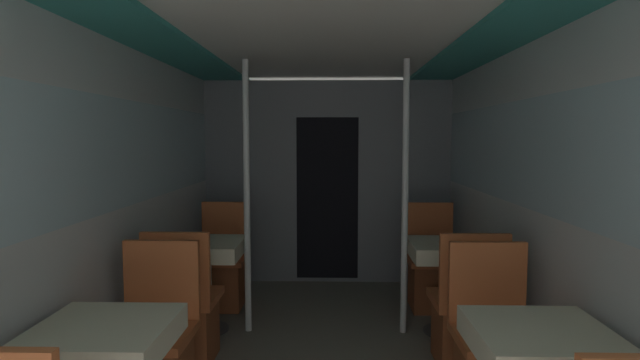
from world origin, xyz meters
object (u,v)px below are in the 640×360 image
object	(u,v)px
chair_left_far_0	(153,360)
support_pole_right_1	(405,198)
dining_table_right_0	(541,353)
dining_table_right_1	(447,256)
chair_right_near_1	(466,323)
chair_left_far_1	(222,275)
chair_right_far_1	(432,276)
dining_table_left_1	(206,255)
support_pole_left_1	(247,198)
chair_left_near_1	(185,321)
dining_table_left_0	(104,348)

from	to	relation	value
chair_left_far_0	support_pole_right_1	bearing A→B (deg)	-142.89
dining_table_right_0	dining_table_right_1	distance (m)	1.73
chair_right_near_1	chair_left_far_1	bearing A→B (deg)	148.80
chair_right_far_1	chair_left_far_1	bearing A→B (deg)	0.00
dining_table_left_1	chair_right_far_1	size ratio (longest dim) A/B	0.77
support_pole_left_1	support_pole_right_1	world-z (taller)	same
dining_table_left_1	chair_left_near_1	size ratio (longest dim) A/B	0.77
dining_table_left_0	support_pole_left_1	distance (m)	1.82
chair_left_far_1	chair_right_far_1	size ratio (longest dim) A/B	1.00
chair_left_far_0	support_pole_left_1	bearing A→B (deg)	-105.74
chair_right_near_1	chair_right_far_1	bearing A→B (deg)	90.00
support_pole_left_1	dining_table_right_0	distance (m)	2.36
dining_table_right_0	support_pole_right_1	distance (m)	1.82
chair_left_far_0	dining_table_left_1	xyz separation A→B (m)	(-0.00, 1.17, 0.32)
dining_table_left_1	dining_table_right_0	world-z (taller)	same
dining_table_left_1	support_pole_left_1	bearing A→B (deg)	-0.00
dining_table_left_0	chair_left_near_1	world-z (taller)	chair_left_near_1
dining_table_left_0	dining_table_left_1	xyz separation A→B (m)	(0.00, 1.73, 0.00)
dining_table_left_0	chair_right_far_1	world-z (taller)	chair_right_far_1
chair_left_near_1	support_pole_right_1	xyz separation A→B (m)	(1.54, 0.57, 0.76)
dining_table_right_1	support_pole_right_1	bearing A→B (deg)	-180.00
chair_right_far_1	support_pole_left_1	bearing A→B (deg)	20.17
dining_table_left_1	dining_table_right_1	world-z (taller)	same
chair_left_far_0	dining_table_right_0	size ratio (longest dim) A/B	1.30
dining_table_left_0	chair_left_near_1	size ratio (longest dim) A/B	0.77
chair_right_near_1	chair_left_far_0	bearing A→B (deg)	-162.22
support_pole_right_1	dining_table_left_0	bearing A→B (deg)	-131.66
chair_right_far_1	chair_left_far_0	bearing A→B (deg)	42.81
chair_left_far_1	chair_right_near_1	size ratio (longest dim) A/B	1.00
dining_table_left_0	chair_right_far_1	size ratio (longest dim) A/B	0.77
chair_left_near_1	support_pole_left_1	world-z (taller)	support_pole_left_1
chair_left_far_0	chair_left_near_1	size ratio (longest dim) A/B	1.00
dining_table_left_1	chair_left_far_1	size ratio (longest dim) A/B	0.77
chair_right_near_1	chair_left_near_1	bearing A→B (deg)	180.00
dining_table_left_0	dining_table_right_0	bearing A→B (deg)	0.00
dining_table_right_0	dining_table_right_1	bearing A→B (deg)	90.00
chair_left_far_1	support_pole_left_1	bearing A→B (deg)	120.13
chair_left_far_0	chair_right_near_1	bearing A→B (deg)	-162.22
chair_right_near_1	dining_table_left_0	bearing A→B (deg)	-148.06
dining_table_right_1	chair_right_far_1	world-z (taller)	chair_right_far_1
support_pole_left_1	dining_table_right_0	world-z (taller)	support_pole_left_1
support_pole_left_1	chair_right_far_1	size ratio (longest dim) A/B	2.28
dining_table_right_0	support_pole_right_1	xyz separation A→B (m)	(-0.33, 1.73, 0.45)
support_pole_right_1	chair_right_near_1	bearing A→B (deg)	-59.87
dining_table_right_1	support_pole_right_1	world-z (taller)	support_pole_right_1
dining_table_left_0	support_pole_left_1	bearing A→B (deg)	79.26
chair_left_near_1	support_pole_left_1	bearing A→B (deg)	59.87
chair_left_far_0	dining_table_right_0	xyz separation A→B (m)	(1.87, -0.57, 0.32)
chair_left_near_1	support_pole_left_1	distance (m)	1.01
chair_left_near_1	dining_table_right_0	distance (m)	2.23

